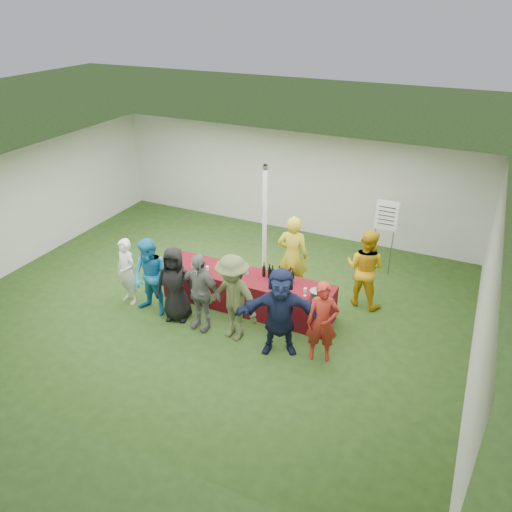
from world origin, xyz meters
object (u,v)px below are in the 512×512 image
at_px(staff_pourer, 292,256).
at_px(customer_2, 175,284).
at_px(customer_3, 200,292).
at_px(customer_5, 280,311).
at_px(wine_list_sign, 386,221).
at_px(dump_bucket, 316,295).
at_px(customer_6, 322,322).
at_px(customer_4, 233,298).
at_px(serving_table, 247,292).
at_px(staff_back, 365,268).
at_px(customer_0, 127,272).
at_px(customer_1, 151,278).

relative_size(staff_pourer, customer_2, 1.16).
xyz_separation_m(customer_3, customer_5, (1.66, -0.03, 0.05)).
height_order(wine_list_sign, customer_3, wine_list_sign).
distance_m(dump_bucket, customer_3, 2.20).
bearing_deg(customer_6, customer_4, 165.65).
xyz_separation_m(serving_table, customer_3, (-0.52, -0.99, 0.42)).
distance_m(serving_table, customer_3, 1.20).
relative_size(customer_2, customer_6, 1.01).
bearing_deg(customer_3, customer_5, 5.20).
distance_m(dump_bucket, customer_2, 2.75).
xyz_separation_m(staff_back, customer_4, (-1.92, -2.16, 0.02)).
bearing_deg(customer_0, serving_table, 33.84).
relative_size(dump_bucket, staff_back, 0.15).
bearing_deg(customer_4, wine_list_sign, 73.93).
bearing_deg(customer_1, wine_list_sign, 48.38).
bearing_deg(customer_6, staff_back, 65.61).
distance_m(staff_pourer, customer_3, 2.23).
distance_m(staff_pourer, customer_5, 2.02).
relative_size(serving_table, customer_3, 2.26).
relative_size(staff_back, customer_2, 1.09).
relative_size(wine_list_sign, customer_2, 1.16).
relative_size(customer_4, customer_5, 1.02).
distance_m(serving_table, staff_back, 2.46).
bearing_deg(dump_bucket, customer_2, -165.05).
height_order(customer_4, customer_6, customer_4).
bearing_deg(dump_bucket, wine_list_sign, 77.47).
bearing_deg(customer_1, serving_table, 35.68).
distance_m(wine_list_sign, customer_4, 4.14).
xyz_separation_m(staff_back, customer_3, (-2.63, -2.14, -0.05)).
bearing_deg(staff_pourer, customer_4, 68.59).
distance_m(wine_list_sign, customer_6, 3.56).
relative_size(dump_bucket, customer_4, 0.15).
relative_size(serving_table, staff_back, 2.12).
bearing_deg(customer_5, customer_0, 154.67).
xyz_separation_m(customer_0, customer_6, (4.23, -0.05, 0.05)).
distance_m(wine_list_sign, customer_3, 4.52).
bearing_deg(customer_1, customer_4, 3.92).
height_order(staff_pourer, customer_3, staff_pourer).
xyz_separation_m(staff_pourer, customer_6, (1.27, -1.83, -0.13)).
distance_m(customer_1, customer_5, 2.80).
distance_m(dump_bucket, customer_1, 3.28).
distance_m(customer_0, customer_3, 1.83).
height_order(dump_bucket, customer_0, customer_0).
height_order(dump_bucket, staff_pourer, staff_pourer).
relative_size(customer_2, customer_3, 0.98).
height_order(serving_table, staff_back, staff_back).
xyz_separation_m(dump_bucket, staff_back, (0.57, 1.37, 0.01)).
xyz_separation_m(dump_bucket, customer_5, (-0.40, -0.80, 0.01)).
relative_size(dump_bucket, wine_list_sign, 0.14).
bearing_deg(customer_2, wine_list_sign, 30.13).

